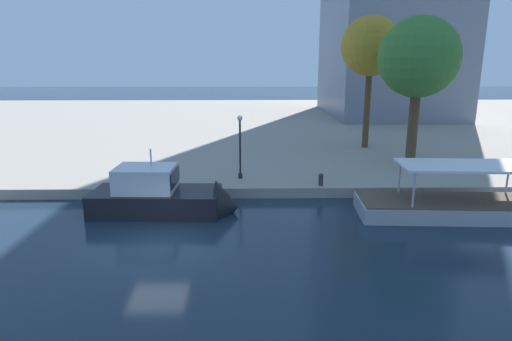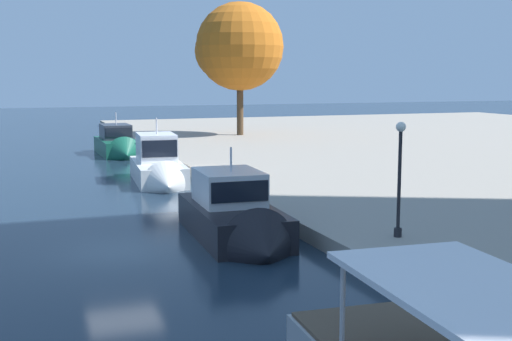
{
  "view_description": "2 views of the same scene",
  "coord_description": "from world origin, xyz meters",
  "px_view_note": "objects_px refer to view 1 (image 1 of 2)",
  "views": [
    {
      "loc": [
        3.98,
        -17.58,
        7.74
      ],
      "look_at": [
        4.38,
        4.17,
        2.22
      ],
      "focal_mm": 31.05,
      "sensor_mm": 36.0,
      "label": 1
    },
    {
      "loc": [
        22.61,
        -3.26,
        5.97
      ],
      "look_at": [
        0.3,
        4.76,
        2.61
      ],
      "focal_mm": 47.12,
      "sensor_mm": 36.0,
      "label": 2
    }
  ],
  "objects_px": {
    "lamp_post": "(240,144)",
    "tree_0": "(372,46)",
    "mooring_bollard_0": "(321,179)",
    "motor_yacht_2": "(168,201)",
    "tour_boat_3": "(481,212)",
    "tree_2": "(420,60)"
  },
  "relations": [
    {
      "from": "motor_yacht_2",
      "to": "tree_0",
      "type": "distance_m",
      "value": 21.47
    },
    {
      "from": "tour_boat_3",
      "to": "tree_2",
      "type": "height_order",
      "value": "tree_2"
    },
    {
      "from": "lamp_post",
      "to": "tree_0",
      "type": "xyz_separation_m",
      "value": [
        10.3,
        9.67,
        5.98
      ]
    },
    {
      "from": "motor_yacht_2",
      "to": "lamp_post",
      "type": "height_order",
      "value": "lamp_post"
    },
    {
      "from": "tree_0",
      "to": "lamp_post",
      "type": "bearing_deg",
      "value": -136.82
    },
    {
      "from": "motor_yacht_2",
      "to": "mooring_bollard_0",
      "type": "bearing_deg",
      "value": 20.7
    },
    {
      "from": "mooring_bollard_0",
      "to": "lamp_post",
      "type": "bearing_deg",
      "value": 160.25
    },
    {
      "from": "mooring_bollard_0",
      "to": "motor_yacht_2",
      "type": "bearing_deg",
      "value": -161.42
    },
    {
      "from": "tour_boat_3",
      "to": "tree_0",
      "type": "height_order",
      "value": "tree_0"
    },
    {
      "from": "motor_yacht_2",
      "to": "mooring_bollard_0",
      "type": "distance_m",
      "value": 8.83
    },
    {
      "from": "lamp_post",
      "to": "tree_0",
      "type": "bearing_deg",
      "value": 43.18
    },
    {
      "from": "lamp_post",
      "to": "tree_2",
      "type": "relative_size",
      "value": 0.39
    },
    {
      "from": "tour_boat_3",
      "to": "mooring_bollard_0",
      "type": "xyz_separation_m",
      "value": [
        -7.56,
        3.66,
        0.74
      ]
    },
    {
      "from": "mooring_bollard_0",
      "to": "tree_0",
      "type": "xyz_separation_m",
      "value": [
        5.61,
        11.35,
        7.71
      ]
    },
    {
      "from": "mooring_bollard_0",
      "to": "tour_boat_3",
      "type": "bearing_deg",
      "value": -25.82
    },
    {
      "from": "motor_yacht_2",
      "to": "tour_boat_3",
      "type": "bearing_deg",
      "value": -0.93
    },
    {
      "from": "mooring_bollard_0",
      "to": "lamp_post",
      "type": "distance_m",
      "value": 5.27
    },
    {
      "from": "tree_0",
      "to": "tour_boat_3",
      "type": "bearing_deg",
      "value": -82.6
    },
    {
      "from": "tour_boat_3",
      "to": "mooring_bollard_0",
      "type": "distance_m",
      "value": 8.43
    },
    {
      "from": "motor_yacht_2",
      "to": "tree_2",
      "type": "bearing_deg",
      "value": 29.35
    },
    {
      "from": "tour_boat_3",
      "to": "tree_2",
      "type": "relative_size",
      "value": 1.17
    },
    {
      "from": "lamp_post",
      "to": "tree_0",
      "type": "relative_size",
      "value": 0.37
    }
  ]
}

